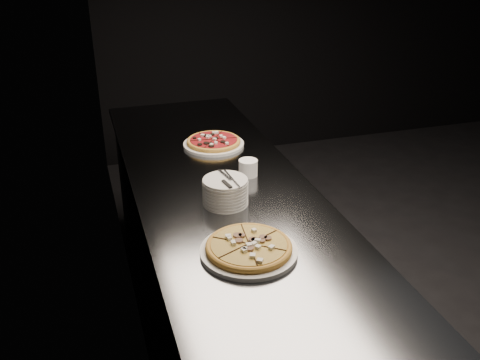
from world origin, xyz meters
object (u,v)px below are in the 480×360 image
object	(u,v)px
pizza_mushroom	(249,248)
pizza_tomato	(214,142)
plate_stack	(225,192)
ramekin	(248,167)
cutlery	(228,180)
counter	(224,276)

from	to	relation	value
pizza_mushroom	pizza_tomato	bearing A→B (deg)	82.09
pizza_mushroom	plate_stack	xyz separation A→B (m)	(0.02, 0.37, 0.03)
pizza_mushroom	plate_stack	size ratio (longest dim) A/B	2.18
pizza_mushroom	ramekin	distance (m)	0.62
pizza_mushroom	ramekin	xyz separation A→B (m)	(0.19, 0.59, 0.02)
cutlery	counter	bearing A→B (deg)	71.59
ramekin	plate_stack	bearing A→B (deg)	-126.87
ramekin	pizza_mushroom	bearing A→B (deg)	-107.92
pizza_tomato	ramekin	bearing A→B (deg)	-81.79
counter	pizza_tomato	bearing A→B (deg)	79.96
plate_stack	ramekin	bearing A→B (deg)	53.13
pizza_tomato	cutlery	xyz separation A→B (m)	(-0.10, -0.62, 0.09)
pizza_tomato	cutlery	distance (m)	0.64
plate_stack	cutlery	xyz separation A→B (m)	(0.01, -0.01, 0.06)
plate_stack	pizza_mushroom	bearing A→B (deg)	-93.62
counter	cutlery	size ratio (longest dim) A/B	12.82
plate_stack	counter	bearing A→B (deg)	78.26
pizza_tomato	plate_stack	world-z (taller)	plate_stack
counter	plate_stack	bearing A→B (deg)	-101.74
counter	plate_stack	xyz separation A→B (m)	(-0.03, -0.15, 0.51)
pizza_tomato	ramekin	world-z (taller)	ramekin
pizza_mushroom	pizza_tomato	world-z (taller)	pizza_mushroom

